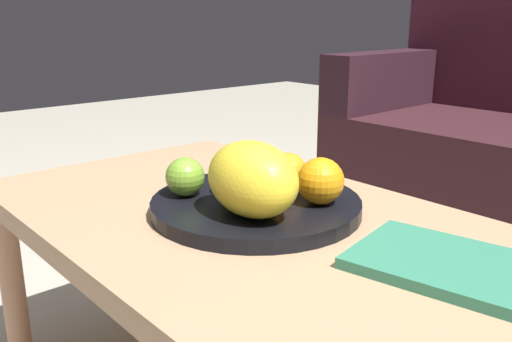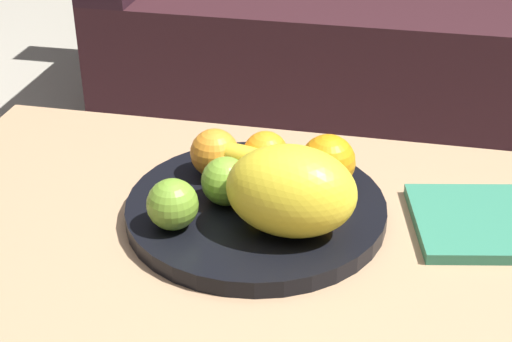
{
  "view_description": "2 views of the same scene",
  "coord_description": "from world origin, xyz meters",
  "px_view_note": "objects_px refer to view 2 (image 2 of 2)",
  "views": [
    {
      "loc": [
        0.64,
        -0.58,
        0.76
      ],
      "look_at": [
        -0.04,
        0.02,
        0.5
      ],
      "focal_mm": 38.27,
      "sensor_mm": 36.0,
      "label": 1
    },
    {
      "loc": [
        0.14,
        -0.86,
        1.02
      ],
      "look_at": [
        -0.04,
        0.02,
        0.5
      ],
      "focal_mm": 53.23,
      "sensor_mm": 36.0,
      "label": 2
    }
  ],
  "objects_px": {
    "orange_front": "(266,154)",
    "melon_large_front": "(291,191)",
    "couch": "(402,16)",
    "orange_left": "(328,162)",
    "fruit_bowl": "(256,209)",
    "magazine": "(504,222)",
    "apple_left": "(173,204)",
    "apple_front": "(226,181)",
    "banana_bunch": "(246,169)",
    "orange_right": "(215,153)",
    "coffee_table": "(283,256)"
  },
  "relations": [
    {
      "from": "apple_front",
      "to": "orange_right",
      "type": "bearing_deg",
      "value": 115.51
    },
    {
      "from": "fruit_bowl",
      "to": "magazine",
      "type": "xyz_separation_m",
      "value": [
        0.34,
        0.05,
        -0.0
      ]
    },
    {
      "from": "couch",
      "to": "apple_front",
      "type": "distance_m",
      "value": 1.36
    },
    {
      "from": "melon_large_front",
      "to": "orange_front",
      "type": "distance_m",
      "value": 0.16
    },
    {
      "from": "melon_large_front",
      "to": "orange_front",
      "type": "relative_size",
      "value": 2.53
    },
    {
      "from": "couch",
      "to": "melon_large_front",
      "type": "height_order",
      "value": "couch"
    },
    {
      "from": "couch",
      "to": "orange_front",
      "type": "distance_m",
      "value": 1.26
    },
    {
      "from": "melon_large_front",
      "to": "magazine",
      "type": "height_order",
      "value": "melon_large_front"
    },
    {
      "from": "apple_front",
      "to": "banana_bunch",
      "type": "bearing_deg",
      "value": 71.94
    },
    {
      "from": "banana_bunch",
      "to": "magazine",
      "type": "height_order",
      "value": "banana_bunch"
    },
    {
      "from": "fruit_bowl",
      "to": "orange_front",
      "type": "bearing_deg",
      "value": 91.78
    },
    {
      "from": "apple_left",
      "to": "banana_bunch",
      "type": "height_order",
      "value": "apple_left"
    },
    {
      "from": "orange_front",
      "to": "banana_bunch",
      "type": "bearing_deg",
      "value": -119.59
    },
    {
      "from": "apple_left",
      "to": "fruit_bowl",
      "type": "bearing_deg",
      "value": 41.21
    },
    {
      "from": "banana_bunch",
      "to": "orange_front",
      "type": "bearing_deg",
      "value": 60.41
    },
    {
      "from": "orange_front",
      "to": "orange_right",
      "type": "relative_size",
      "value": 0.93
    },
    {
      "from": "fruit_bowl",
      "to": "apple_left",
      "type": "bearing_deg",
      "value": -138.79
    },
    {
      "from": "orange_left",
      "to": "magazine",
      "type": "bearing_deg",
      "value": -4.24
    },
    {
      "from": "couch",
      "to": "coffee_table",
      "type": "bearing_deg",
      "value": -95.04
    },
    {
      "from": "apple_left",
      "to": "banana_bunch",
      "type": "relative_size",
      "value": 0.41
    },
    {
      "from": "couch",
      "to": "fruit_bowl",
      "type": "bearing_deg",
      "value": -97.03
    },
    {
      "from": "couch",
      "to": "apple_left",
      "type": "bearing_deg",
      "value": -100.42
    },
    {
      "from": "fruit_bowl",
      "to": "orange_right",
      "type": "relative_size",
      "value": 5.06
    },
    {
      "from": "apple_front",
      "to": "fruit_bowl",
      "type": "bearing_deg",
      "value": 13.61
    },
    {
      "from": "orange_right",
      "to": "coffee_table",
      "type": "bearing_deg",
      "value": -35.94
    },
    {
      "from": "banana_bunch",
      "to": "magazine",
      "type": "xyz_separation_m",
      "value": [
        0.37,
        0.0,
        -0.04
      ]
    },
    {
      "from": "coffee_table",
      "to": "melon_large_front",
      "type": "height_order",
      "value": "melon_large_front"
    },
    {
      "from": "magazine",
      "to": "orange_right",
      "type": "bearing_deg",
      "value": 166.3
    },
    {
      "from": "orange_front",
      "to": "melon_large_front",
      "type": "bearing_deg",
      "value": -66.33
    },
    {
      "from": "orange_left",
      "to": "banana_bunch",
      "type": "relative_size",
      "value": 0.47
    },
    {
      "from": "orange_front",
      "to": "magazine",
      "type": "relative_size",
      "value": 0.27
    },
    {
      "from": "orange_front",
      "to": "coffee_table",
      "type": "bearing_deg",
      "value": -65.89
    },
    {
      "from": "apple_front",
      "to": "banana_bunch",
      "type": "height_order",
      "value": "apple_front"
    },
    {
      "from": "melon_large_front",
      "to": "orange_right",
      "type": "xyz_separation_m",
      "value": [
        -0.13,
        0.12,
        -0.02
      ]
    },
    {
      "from": "apple_front",
      "to": "apple_left",
      "type": "height_order",
      "value": "same"
    },
    {
      "from": "magazine",
      "to": "coffee_table",
      "type": "bearing_deg",
      "value": -178.24
    },
    {
      "from": "fruit_bowl",
      "to": "orange_left",
      "type": "bearing_deg",
      "value": 34.96
    },
    {
      "from": "melon_large_front",
      "to": "banana_bunch",
      "type": "distance_m",
      "value": 0.14
    },
    {
      "from": "coffee_table",
      "to": "orange_front",
      "type": "bearing_deg",
      "value": 114.11
    },
    {
      "from": "orange_front",
      "to": "orange_left",
      "type": "xyz_separation_m",
      "value": [
        0.09,
        -0.02,
        0.01
      ]
    },
    {
      "from": "melon_large_front",
      "to": "magazine",
      "type": "xyz_separation_m",
      "value": [
        0.28,
        0.11,
        -0.08
      ]
    },
    {
      "from": "coffee_table",
      "to": "magazine",
      "type": "xyz_separation_m",
      "value": [
        0.3,
        0.07,
        0.05
      ]
    },
    {
      "from": "orange_front",
      "to": "orange_left",
      "type": "relative_size",
      "value": 0.85
    },
    {
      "from": "apple_left",
      "to": "banana_bunch",
      "type": "distance_m",
      "value": 0.15
    },
    {
      "from": "melon_large_front",
      "to": "apple_left",
      "type": "bearing_deg",
      "value": -171.34
    },
    {
      "from": "fruit_bowl",
      "to": "melon_large_front",
      "type": "bearing_deg",
      "value": -45.38
    },
    {
      "from": "magazine",
      "to": "orange_front",
      "type": "bearing_deg",
      "value": 162.92
    },
    {
      "from": "coffee_table",
      "to": "magazine",
      "type": "relative_size",
      "value": 4.5
    },
    {
      "from": "fruit_bowl",
      "to": "orange_left",
      "type": "relative_size",
      "value": 4.6
    },
    {
      "from": "fruit_bowl",
      "to": "apple_left",
      "type": "distance_m",
      "value": 0.13
    }
  ]
}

